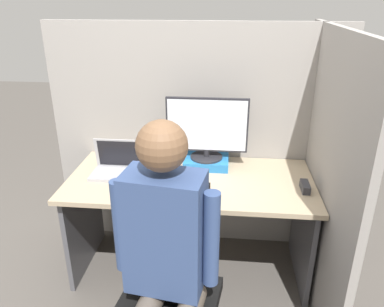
% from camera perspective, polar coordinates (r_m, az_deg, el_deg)
% --- Properties ---
extents(ground_plane, '(12.00, 12.00, 0.00)m').
position_cam_1_polar(ground_plane, '(2.50, -1.14, -22.24)').
color(ground_plane, '#514C47').
extents(cubicle_panel_back, '(2.05, 0.04, 1.63)m').
position_cam_1_polar(cubicle_panel_back, '(2.68, 0.59, 2.02)').
color(cubicle_panel_back, gray).
rests_on(cubicle_panel_back, ground).
extents(cubicle_panel_right, '(0.04, 1.37, 1.63)m').
position_cam_1_polar(cubicle_panel_right, '(2.33, 19.54, -2.89)').
color(cubicle_panel_right, gray).
rests_on(cubicle_panel_right, ground).
extents(desk, '(1.55, 0.73, 0.71)m').
position_cam_1_polar(desk, '(2.46, -0.25, -7.23)').
color(desk, tan).
rests_on(desk, ground).
extents(paper_box, '(0.30, 0.23, 0.06)m').
position_cam_1_polar(paper_box, '(2.54, 2.19, -1.24)').
color(paper_box, '#236BAD').
rests_on(paper_box, desk).
extents(monitor, '(0.54, 0.22, 0.41)m').
position_cam_1_polar(monitor, '(2.45, 2.28, 3.86)').
color(monitor, '#232328').
rests_on(monitor, paper_box).
extents(laptop, '(0.37, 0.21, 0.22)m').
position_cam_1_polar(laptop, '(2.45, -10.70, -2.15)').
color(laptop, '#99999E').
rests_on(laptop, desk).
extents(mouse, '(0.06, 0.05, 0.04)m').
position_cam_1_polar(mouse, '(2.34, -4.95, -3.81)').
color(mouse, gray).
rests_on(mouse, desk).
extents(stapler, '(0.05, 0.12, 0.05)m').
position_cam_1_polar(stapler, '(2.32, 16.85, -4.87)').
color(stapler, '#2D2D33').
rests_on(stapler, desk).
extents(carrot_toy, '(0.05, 0.15, 0.05)m').
position_cam_1_polar(carrot_toy, '(2.15, 0.70, -6.23)').
color(carrot_toy, orange).
rests_on(carrot_toy, desk).
extents(office_chair, '(0.54, 0.59, 0.96)m').
position_cam_1_polar(office_chair, '(1.95, -3.79, -18.63)').
color(office_chair, black).
rests_on(office_chair, ground).
extents(person, '(0.48, 0.48, 1.34)m').
position_cam_1_polar(person, '(1.65, -4.14, -14.76)').
color(person, brown).
rests_on(person, ground).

